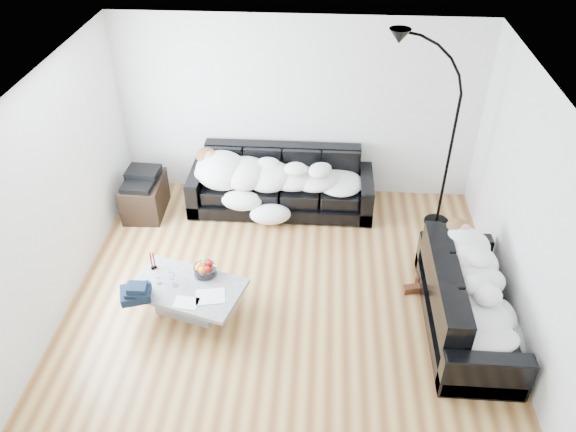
# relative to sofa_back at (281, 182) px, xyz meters

# --- Properties ---
(ground) EXTENTS (5.00, 5.00, 0.00)m
(ground) POSITION_rel_sofa_back_xyz_m (0.20, -1.75, -0.42)
(ground) COLOR brown
(ground) RESTS_ON ground
(wall_back) EXTENTS (5.00, 0.02, 2.60)m
(wall_back) POSITION_rel_sofa_back_xyz_m (0.20, 0.50, 0.88)
(wall_back) COLOR silver
(wall_back) RESTS_ON ground
(wall_left) EXTENTS (0.02, 4.50, 2.60)m
(wall_left) POSITION_rel_sofa_back_xyz_m (-2.30, -1.75, 0.88)
(wall_left) COLOR silver
(wall_left) RESTS_ON ground
(wall_right) EXTENTS (0.02, 4.50, 2.60)m
(wall_right) POSITION_rel_sofa_back_xyz_m (2.70, -1.75, 0.88)
(wall_right) COLOR silver
(wall_right) RESTS_ON ground
(ceiling) EXTENTS (5.00, 5.00, 0.00)m
(ceiling) POSITION_rel_sofa_back_xyz_m (0.20, -1.75, 2.18)
(ceiling) COLOR white
(ceiling) RESTS_ON ground
(sofa_back) EXTENTS (2.56, 0.89, 0.84)m
(sofa_back) POSITION_rel_sofa_back_xyz_m (0.00, 0.00, 0.00)
(sofa_back) COLOR black
(sofa_back) RESTS_ON ground
(sofa_right) EXTENTS (0.86, 2.00, 0.81)m
(sofa_right) POSITION_rel_sofa_back_xyz_m (2.21, -2.13, -0.01)
(sofa_right) COLOR black
(sofa_right) RESTS_ON ground
(sleeper_back) EXTENTS (2.17, 0.75, 0.43)m
(sleeper_back) POSITION_rel_sofa_back_xyz_m (0.00, -0.05, 0.22)
(sleeper_back) COLOR white
(sleeper_back) RESTS_ON sofa_back
(sleeper_right) EXTENTS (0.72, 1.72, 0.42)m
(sleeper_right) POSITION_rel_sofa_back_xyz_m (2.21, -2.13, 0.21)
(sleeper_right) COLOR white
(sleeper_right) RESTS_ON sofa_right
(teal_cushion) EXTENTS (0.42, 0.38, 0.20)m
(teal_cushion) POSITION_rel_sofa_back_xyz_m (2.15, -1.51, 0.30)
(teal_cushion) COLOR #0A462F
(teal_cushion) RESTS_ON sofa_right
(coffee_table) EXTENTS (1.38, 1.03, 0.36)m
(coffee_table) POSITION_rel_sofa_back_xyz_m (-0.88, -2.12, -0.24)
(coffee_table) COLOR #939699
(coffee_table) RESTS_ON ground
(fruit_bowl) EXTENTS (0.28, 0.28, 0.16)m
(fruit_bowl) POSITION_rel_sofa_back_xyz_m (-0.71, -1.89, 0.02)
(fruit_bowl) COLOR white
(fruit_bowl) RESTS_ON coffee_table
(wine_glass_a) EXTENTS (0.08, 0.08, 0.15)m
(wine_glass_a) POSITION_rel_sofa_back_xyz_m (-1.08, -1.99, 0.02)
(wine_glass_a) COLOR white
(wine_glass_a) RESTS_ON coffee_table
(wine_glass_b) EXTENTS (0.07, 0.07, 0.15)m
(wine_glass_b) POSITION_rel_sofa_back_xyz_m (-1.20, -2.09, 0.01)
(wine_glass_b) COLOR white
(wine_glass_b) RESTS_ON coffee_table
(wine_glass_c) EXTENTS (0.10, 0.10, 0.18)m
(wine_glass_c) POSITION_rel_sofa_back_xyz_m (-1.02, -2.11, 0.03)
(wine_glass_c) COLOR white
(wine_glass_c) RESTS_ON coffee_table
(candle_left) EXTENTS (0.05, 0.05, 0.24)m
(candle_left) POSITION_rel_sofa_back_xyz_m (-1.34, -1.85, 0.06)
(candle_left) COLOR maroon
(candle_left) RESTS_ON coffee_table
(candle_right) EXTENTS (0.04, 0.04, 0.22)m
(candle_right) POSITION_rel_sofa_back_xyz_m (-1.31, -1.83, 0.05)
(candle_right) COLOR maroon
(candle_right) RESTS_ON coffee_table
(newspaper_a) EXTENTS (0.36, 0.30, 0.01)m
(newspaper_a) POSITION_rel_sofa_back_xyz_m (-0.59, -2.26, -0.05)
(newspaper_a) COLOR silver
(newspaper_a) RESTS_ON coffee_table
(newspaper_b) EXTENTS (0.28, 0.21, 0.01)m
(newspaper_b) POSITION_rel_sofa_back_xyz_m (-0.83, -2.37, -0.05)
(newspaper_b) COLOR silver
(newspaper_b) RESTS_ON coffee_table
(navy_jacket) EXTENTS (0.40, 0.36, 0.17)m
(navy_jacket) POSITION_rel_sofa_back_xyz_m (-1.36, -2.37, 0.10)
(navy_jacket) COLOR black
(navy_jacket) RESTS_ON coffee_table
(shoes) EXTENTS (0.44, 0.33, 0.10)m
(shoes) POSITION_rel_sofa_back_xyz_m (1.79, -1.57, -0.37)
(shoes) COLOR #472311
(shoes) RESTS_ON ground
(av_cabinet) EXTENTS (0.54, 0.77, 0.52)m
(av_cabinet) POSITION_rel_sofa_back_xyz_m (-1.90, -0.25, -0.16)
(av_cabinet) COLOR black
(av_cabinet) RESTS_ON ground
(stereo) EXTENTS (0.46, 0.36, 0.13)m
(stereo) POSITION_rel_sofa_back_xyz_m (-1.90, -0.25, 0.16)
(stereo) COLOR black
(stereo) RESTS_ON av_cabinet
(floor_lamp) EXTENTS (0.90, 0.48, 2.35)m
(floor_lamp) POSITION_rel_sofa_back_xyz_m (2.18, -0.23, 0.76)
(floor_lamp) COLOR black
(floor_lamp) RESTS_ON ground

